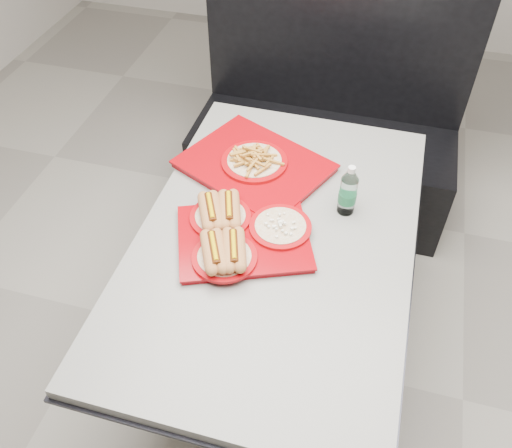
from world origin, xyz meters
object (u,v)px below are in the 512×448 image
(booth_bench, at_px, (325,132))
(water_bottle, at_px, (348,193))
(tray_far, at_px, (254,163))
(diner_table, at_px, (275,267))
(tray_near, at_px, (238,234))

(booth_bench, distance_m, water_bottle, 1.03)
(tray_far, height_order, water_bottle, water_bottle)
(diner_table, distance_m, tray_far, 0.40)
(diner_table, bearing_deg, tray_far, 117.39)
(diner_table, bearing_deg, tray_near, -153.82)
(diner_table, height_order, tray_far, tray_far)
(tray_far, bearing_deg, diner_table, -62.61)
(tray_near, height_order, water_bottle, water_bottle)
(booth_bench, xyz_separation_m, water_bottle, (0.20, -0.91, 0.43))
(tray_far, relative_size, water_bottle, 3.20)
(booth_bench, distance_m, tray_near, 1.22)
(booth_bench, bearing_deg, diner_table, -90.00)
(water_bottle, bearing_deg, booth_bench, 102.51)
(tray_far, bearing_deg, booth_bench, 78.37)
(tray_near, height_order, tray_far, tray_far)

